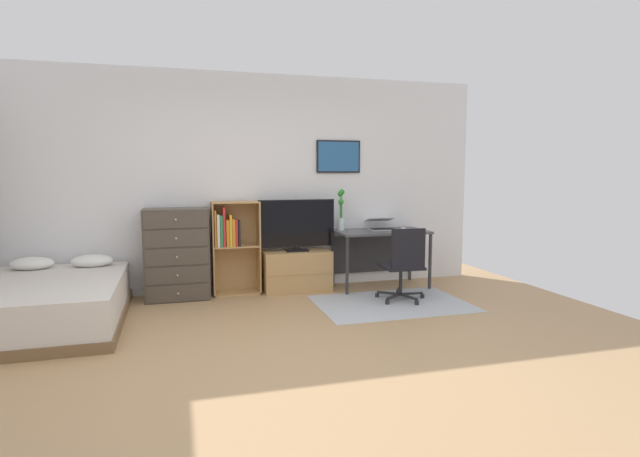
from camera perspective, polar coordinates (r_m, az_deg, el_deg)
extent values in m
plane|color=tan|center=(4.19, -3.30, -14.29)|extent=(7.20, 7.20, 0.00)
cube|color=white|center=(6.32, -8.24, 5.18)|extent=(6.12, 0.06, 2.70)
cube|color=black|center=(6.53, 2.13, 8.25)|extent=(0.59, 0.02, 0.42)
cube|color=#285B93|center=(6.52, 2.16, 8.25)|extent=(0.55, 0.01, 0.38)
cube|color=#B2B7BC|center=(5.76, 8.26, -8.49)|extent=(1.70, 1.20, 0.01)
cube|color=brown|center=(5.55, -28.62, -9.33)|extent=(1.38, 1.94, 0.10)
cube|color=silver|center=(5.49, -28.75, -7.09)|extent=(1.34, 1.90, 0.35)
ellipsoid|color=white|center=(6.20, -30.18, -3.51)|extent=(0.44, 0.28, 0.14)
ellipsoid|color=white|center=(6.08, -24.68, -3.39)|extent=(0.44, 0.28, 0.14)
cube|color=#4C4238|center=(6.06, -16.11, -2.81)|extent=(0.73, 0.42, 1.07)
cube|color=#493F35|center=(5.93, -15.99, -7.17)|extent=(0.69, 0.01, 0.19)
sphere|color=#A59E8C|center=(5.92, -15.99, -7.21)|extent=(0.03, 0.03, 0.03)
cube|color=#493F35|center=(5.89, -16.05, -5.17)|extent=(0.69, 0.01, 0.19)
sphere|color=#A59E8C|center=(5.87, -16.05, -5.20)|extent=(0.03, 0.03, 0.03)
cube|color=#493F35|center=(5.85, -16.11, -3.14)|extent=(0.69, 0.01, 0.19)
sphere|color=#A59E8C|center=(5.83, -16.12, -3.17)|extent=(0.03, 0.03, 0.03)
cube|color=#493F35|center=(5.82, -16.18, -1.09)|extent=(0.69, 0.01, 0.19)
sphere|color=#A59E8C|center=(5.80, -16.18, -1.11)|extent=(0.03, 0.03, 0.03)
cube|color=#493F35|center=(5.80, -16.25, 0.98)|extent=(0.69, 0.01, 0.19)
sphere|color=#A59E8C|center=(5.78, -16.25, 0.96)|extent=(0.03, 0.03, 0.03)
cube|color=tan|center=(6.13, -12.21, -2.29)|extent=(0.02, 0.30, 1.13)
cube|color=tan|center=(6.19, -7.07, -2.11)|extent=(0.02, 0.30, 1.13)
cube|color=tan|center=(6.26, -9.53, -7.26)|extent=(0.57, 0.30, 0.02)
cube|color=tan|center=(6.15, -9.63, -2.00)|extent=(0.54, 0.30, 0.02)
cube|color=tan|center=(6.09, -9.72, 2.99)|extent=(0.54, 0.30, 0.02)
cube|color=tan|center=(6.30, -9.77, -2.01)|extent=(0.57, 0.01, 1.13)
cube|color=orange|center=(6.07, -11.97, 0.01)|extent=(0.02, 0.23, 0.44)
cube|color=white|center=(6.06, -11.63, -0.23)|extent=(0.03, 0.19, 0.39)
cube|color=#2D8C4C|center=(6.06, -11.30, -0.27)|extent=(0.03, 0.18, 0.38)
cube|color=red|center=(6.07, -11.01, 0.21)|extent=(0.03, 0.20, 0.47)
cube|color=orange|center=(6.06, -10.59, -0.51)|extent=(0.04, 0.17, 0.32)
cube|color=gold|center=(6.09, -10.29, -0.19)|extent=(0.03, 0.23, 0.38)
cube|color=orange|center=(6.08, -9.94, -0.44)|extent=(0.04, 0.19, 0.33)
cube|color=red|center=(6.10, -9.64, -0.46)|extent=(0.02, 0.23, 0.32)
cube|color=black|center=(6.09, -9.33, -0.49)|extent=(0.02, 0.21, 0.31)
cube|color=tan|center=(6.28, -2.69, -4.85)|extent=(0.84, 0.40, 0.50)
cube|color=tan|center=(6.09, -2.25, -5.22)|extent=(0.84, 0.01, 0.02)
cube|color=black|center=(6.22, -2.66, -2.52)|extent=(0.28, 0.16, 0.02)
cube|color=black|center=(6.21, -2.66, -2.20)|extent=(0.06, 0.04, 0.05)
cube|color=black|center=(6.17, -2.68, 0.60)|extent=(0.96, 0.02, 0.59)
cube|color=black|center=(6.16, -2.65, 0.59)|extent=(0.93, 0.01, 0.56)
cube|color=#4C4C4F|center=(6.44, 7.02, -0.36)|extent=(1.18, 0.63, 0.03)
cube|color=#2D2D30|center=(6.04, 3.13, -4.33)|extent=(0.03, 0.03, 0.71)
cube|color=#2D2D30|center=(6.48, 12.52, -3.73)|extent=(0.03, 0.03, 0.71)
cube|color=#2D2D30|center=(6.56, 1.51, -3.44)|extent=(0.03, 0.03, 0.71)
cube|color=#2D2D30|center=(6.98, 10.31, -2.96)|extent=(0.03, 0.03, 0.71)
cube|color=#2D2D30|center=(6.76, 5.98, -2.88)|extent=(1.12, 0.02, 0.50)
cylinder|color=#232326|center=(6.06, 11.67, -7.62)|extent=(0.05, 0.05, 0.05)
cube|color=#232326|center=(5.99, 10.46, -7.36)|extent=(0.28, 0.04, 0.02)
cylinder|color=#232326|center=(6.21, 8.99, -7.20)|extent=(0.05, 0.05, 0.05)
cube|color=#232326|center=(6.07, 9.10, -7.14)|extent=(0.12, 0.27, 0.02)
cylinder|color=#232326|center=(6.01, 6.58, -7.63)|extent=(0.05, 0.05, 0.05)
cube|color=#232326|center=(5.97, 7.89, -7.36)|extent=(0.24, 0.20, 0.02)
cylinder|color=#232326|center=(5.71, 7.74, -8.40)|extent=(0.05, 0.05, 0.05)
cube|color=#232326|center=(5.82, 8.49, -7.73)|extent=(0.25, 0.18, 0.02)
cylinder|color=#232326|center=(5.74, 11.05, -8.38)|extent=(0.05, 0.05, 0.05)
cube|color=#232326|center=(5.83, 10.12, -7.73)|extent=(0.11, 0.28, 0.02)
cylinder|color=#232326|center=(5.90, 9.24, -5.91)|extent=(0.04, 0.04, 0.30)
cube|color=black|center=(5.86, 9.27, -4.33)|extent=(0.46, 0.46, 0.03)
cube|color=black|center=(5.64, 10.11, -2.30)|extent=(0.40, 0.05, 0.45)
cube|color=#B7B7BC|center=(6.51, 7.26, -0.10)|extent=(0.36, 0.25, 0.01)
cube|color=black|center=(6.50, 7.28, -0.04)|extent=(0.33, 0.23, 0.00)
cube|color=#B7B7BC|center=(6.64, 6.83, 1.03)|extent=(0.36, 0.24, 0.07)
cube|color=navy|center=(6.63, 6.85, 1.04)|extent=(0.34, 0.21, 0.06)
ellipsoid|color=silver|center=(6.55, 9.59, -0.01)|extent=(0.06, 0.10, 0.03)
cylinder|color=silver|center=(6.42, 2.44, 0.52)|extent=(0.09, 0.09, 0.16)
cylinder|color=#3D8438|center=(6.40, 2.52, 2.21)|extent=(0.01, 0.01, 0.44)
sphere|color=#308B2C|center=(6.39, 2.53, 4.20)|extent=(0.07, 0.07, 0.07)
cylinder|color=#3D8438|center=(6.41, 2.34, 2.12)|extent=(0.01, 0.01, 0.42)
sphere|color=#308B2C|center=(6.40, 2.35, 4.01)|extent=(0.07, 0.07, 0.07)
cylinder|color=#3D8438|center=(6.39, 2.42, 1.64)|extent=(0.01, 0.01, 0.32)
sphere|color=#308B2C|center=(6.38, 2.43, 3.08)|extent=(0.07, 0.07, 0.07)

